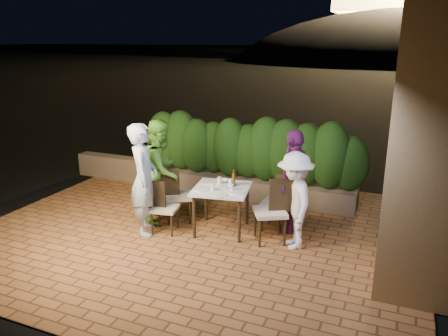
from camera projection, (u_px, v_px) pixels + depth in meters
The scene contains 30 objects.
ground at pixel (186, 244), 6.78m from camera, with size 400.00×400.00×0.00m, color black.
terrace_floor at pixel (200, 234), 7.24m from camera, with size 7.00×6.00×0.15m, color brown.
window_pane at pixel (398, 112), 6.48m from camera, with size 0.08×1.00×1.40m, color black.
window_frame at pixel (397, 111), 6.48m from camera, with size 0.06×1.15×1.55m, color black.
planter at pixel (248, 187), 8.68m from camera, with size 4.20×0.55×0.40m, color brown.
hedge at pixel (249, 151), 8.46m from camera, with size 4.00×0.70×1.10m, color #17380F, non-canonical shape.
parapet at pixel (123, 168), 9.79m from camera, with size 2.20×0.30×0.50m, color brown.
hill at pixel (403, 92), 60.13m from camera, with size 52.00×40.00×22.00m, color black.
dining_table at pixel (222, 209), 7.09m from camera, with size 0.87×0.87×0.75m, color white, non-canonical shape.
plate_nw at pixel (201, 190), 6.87m from camera, with size 0.23×0.23×0.01m, color white.
plate_sw at pixel (208, 182), 7.22m from camera, with size 0.22×0.22×0.01m, color white.
plate_ne at pixel (237, 193), 6.73m from camera, with size 0.23×0.23×0.01m, color white.
plate_se at pixel (240, 183), 7.17m from camera, with size 0.23×0.23×0.01m, color white.
plate_centre at pixel (224, 187), 7.01m from camera, with size 0.20×0.20×0.01m, color white.
plate_front at pixel (221, 195), 6.64m from camera, with size 0.20×0.20×0.01m, color white.
glass_nw at pixel (213, 187), 6.85m from camera, with size 0.07×0.07×0.11m, color silver.
glass_sw at pixel (219, 181), 7.14m from camera, with size 0.07×0.07×0.12m, color silver.
glass_ne at pixel (232, 187), 6.85m from camera, with size 0.06×0.06×0.10m, color silver.
glass_se at pixel (231, 182), 7.05m from camera, with size 0.07×0.07×0.12m, color silver.
beer_bottle at pixel (234, 178), 6.99m from camera, with size 0.06×0.06×0.29m, color #4E310D, non-canonical shape.
bowl at pixel (224, 181), 7.26m from camera, with size 0.16×0.16×0.04m, color white.
chair_left_front at pixel (165, 207), 7.04m from camera, with size 0.40×0.40×0.86m, color black, non-canonical shape.
chair_left_back at pixel (179, 195), 7.47m from camera, with size 0.44×0.44×0.95m, color black, non-canonical shape.
chair_right_front at pixel (270, 211), 6.69m from camera, with size 0.47×0.47×1.02m, color black, non-canonical shape.
chair_right_back at pixel (277, 201), 7.14m from camera, with size 0.45×0.45×0.97m, color black, non-canonical shape.
diner_blue at pixel (144, 179), 6.89m from camera, with size 0.66×0.43×1.81m, color silver.
diner_green at pixel (162, 170), 7.47m from camera, with size 0.85×0.66×1.76m, color #6ABA3A.
diner_white at pixel (295, 201), 6.44m from camera, with size 0.96×0.55×1.48m, color white.
diner_purple at pixel (294, 181), 6.98m from camera, with size 1.00×0.41×1.70m, color #682265.
parapet_lamp at pixel (143, 157), 9.48m from camera, with size 0.10×0.10×0.14m, color orange.
Camera 1 is at (2.96, -5.45, 3.04)m, focal length 35.00 mm.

